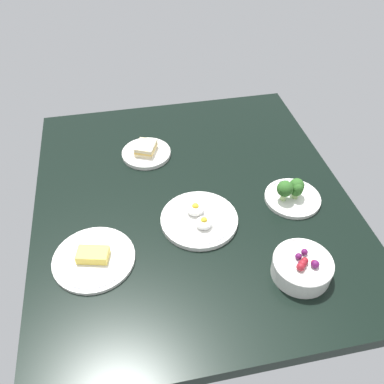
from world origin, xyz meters
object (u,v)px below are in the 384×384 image
plate_cheese (94,258)px  bowl_berries (302,267)px  plate_sandwich (146,152)px  plate_eggs (200,219)px  plate_broccoli (292,194)px

plate_cheese → bowl_berries: 55.08cm
bowl_berries → plate_sandwich: size_ratio=0.92×
plate_eggs → bowl_berries: bearing=43.0°
plate_cheese → plate_sandwich: 47.01cm
plate_cheese → plate_sandwich: (-42.86, 19.30, 0.47)cm
plate_eggs → bowl_berries: 32.06cm
bowl_berries → plate_cheese: bearing=-106.0°
bowl_berries → plate_sandwich: 67.09cm
plate_cheese → plate_broccoli: (-11.40, 60.87, 1.74)cm
plate_eggs → plate_cheese: size_ratio=1.03×
plate_cheese → plate_eggs: bearing=104.8°
bowl_berries → plate_sandwich: bowl_berries is taller
plate_eggs → plate_sandwich: plate_eggs is taller
plate_cheese → plate_sandwich: bearing=155.8°
plate_eggs → plate_sandwich: bearing=-161.2°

